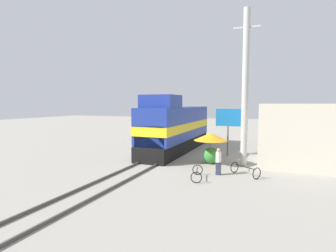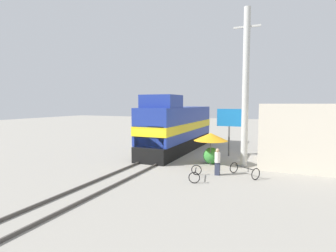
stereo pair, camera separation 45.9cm
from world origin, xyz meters
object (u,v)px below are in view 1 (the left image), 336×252
locomotive (176,128)px  billboard_sign (228,121)px  vendor_umbrella (211,137)px  utility_pole (245,88)px  bicycle (245,170)px  person_bystander (218,161)px  bicycle_spare (197,173)px

locomotive → billboard_sign: size_ratio=3.15×
locomotive → vendor_umbrella: (4.19, -4.17, -0.15)m
vendor_umbrella → billboard_sign: bearing=81.4°
utility_pole → bicycle: (0.39, -2.80, -5.13)m
billboard_sign → person_bystander: bearing=-85.9°
vendor_umbrella → person_bystander: 2.84m
locomotive → bicycle_spare: bearing=-61.7°
utility_pole → billboard_sign: size_ratio=2.76×
locomotive → person_bystander: (5.23, -6.55, -1.29)m
vendor_umbrella → bicycle: bearing=-37.6°
bicycle_spare → utility_pole: bearing=-128.6°
locomotive → bicycle: (6.78, -6.16, -1.83)m
vendor_umbrella → bicycle: (2.59, -1.99, -1.68)m
billboard_sign → bicycle: 6.75m
bicycle_spare → vendor_umbrella: bearing=-102.3°
billboard_sign → locomotive: bearing=176.7°
person_bystander → bicycle_spare: person_bystander is taller
bicycle_spare → locomotive: bearing=-74.8°
bicycle_spare → person_bystander: bearing=-140.0°
person_bystander → locomotive: bearing=128.6°
vendor_umbrella → bicycle_spare: bearing=-89.3°
billboard_sign → utility_pole: bearing=-62.5°
bicycle → bicycle_spare: bicycle is taller
locomotive → utility_pole: (6.39, -3.36, 3.30)m
billboard_sign → bicycle: bearing=-71.2°
bicycle → billboard_sign: bearing=55.0°
vendor_umbrella → billboard_sign: (0.59, 3.90, 0.92)m
bicycle → vendor_umbrella: bearing=88.6°
billboard_sign → bicycle: (2.00, -5.89, -2.61)m
person_bystander → bicycle: size_ratio=0.90×
locomotive → billboard_sign: (4.78, -0.27, 0.77)m
bicycle → utility_pole: bearing=44.1°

